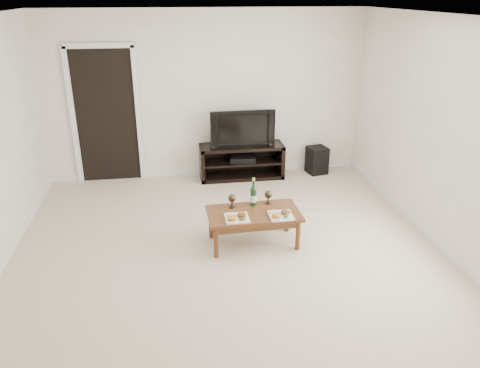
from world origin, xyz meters
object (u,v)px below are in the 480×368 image
object	(u,v)px
media_console	(242,161)
television	(242,127)
coffee_table	(253,228)
subwoofer	(317,160)

from	to	relation	value
media_console	television	distance (m)	0.57
television	coffee_table	size ratio (longest dim) A/B	0.94
coffee_table	media_console	bearing A→B (deg)	84.84
media_console	subwoofer	world-z (taller)	media_console
media_console	television	size ratio (longest dim) A/B	1.32
television	subwoofer	xyz separation A→B (m)	(1.27, 0.02, -0.62)
media_console	subwoofer	distance (m)	1.27
coffee_table	subwoofer	bearing A→B (deg)	56.05
media_console	subwoofer	bearing A→B (deg)	0.77
television	coffee_table	world-z (taller)	television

